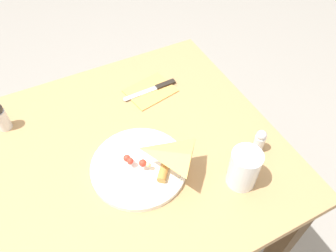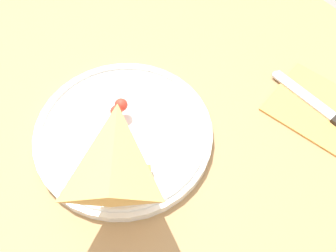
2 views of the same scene
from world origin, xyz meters
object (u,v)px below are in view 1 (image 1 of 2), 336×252
Objects in this scene: plate_pizza at (140,166)px; milk_glass at (244,170)px; salt_shaker at (260,141)px; pepper_shaker at (0,116)px; butter_knife at (153,89)px; napkin_folded at (150,91)px; dining_table at (115,180)px.

milk_glass is (-0.23, 0.16, 0.04)m from plate_pizza.
salt_shaker is at bearing -148.25° from milk_glass.
pepper_shaker is at bearing -33.40° from salt_shaker.
salt_shaker is at bearing 112.05° from butter_knife.
napkin_folded is (-0.16, -0.27, -0.01)m from plate_pizza.
milk_glass is 0.72m from pepper_shaker.
pepper_shaker is (0.64, -0.42, 0.01)m from salt_shaker.
dining_table is at bearing -22.94° from salt_shaker.
napkin_folded is 0.01m from butter_knife.
milk_glass is at bearing 95.87° from butter_knife.
milk_glass reaches higher than salt_shaker.
salt_shaker is (-0.17, 0.36, 0.04)m from napkin_folded.
milk_glass is at bearing 31.75° from salt_shaker.
pepper_shaker is at bearing -46.04° from dining_table.
salt_shaker is at bearing 164.04° from plate_pizza.
pepper_shaker is (0.47, -0.06, 0.04)m from butter_knife.
butter_knife reaches higher than dining_table.
salt_shaker is at bearing 115.41° from napkin_folded.
dining_table is 3.69× the size of plate_pizza.
dining_table is at bearing 133.96° from pepper_shaker.
pepper_shaker is (0.53, -0.48, -0.00)m from milk_glass.
butter_knife is (-0.23, -0.20, 0.13)m from dining_table.
napkin_folded is 0.47m from pepper_shaker.
plate_pizza is 2.69× the size of pepper_shaker.
butter_knife is at bearing -82.03° from milk_glass.
napkin_folded is at bearing 173.10° from pepper_shaker.
milk_glass is at bearing 99.23° from napkin_folded.
milk_glass is 1.45× the size of salt_shaker.
plate_pizza is at bearing -34.94° from milk_glass.
napkin_folded is 0.90× the size of butter_knife.
milk_glass reaches higher than napkin_folded.
napkin_folded is 2.15× the size of salt_shaker.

